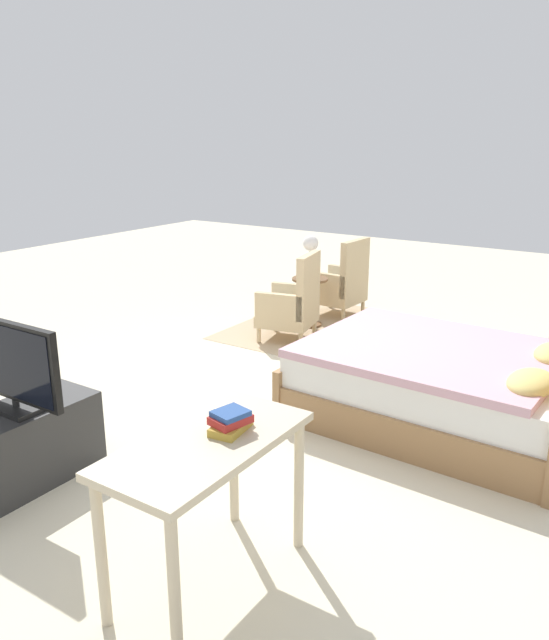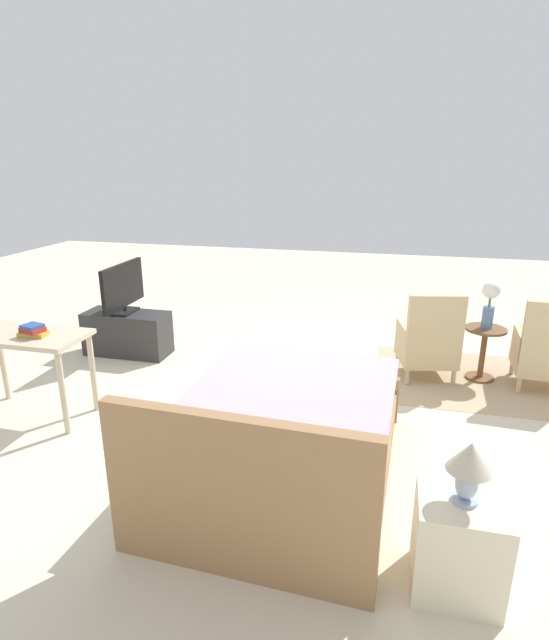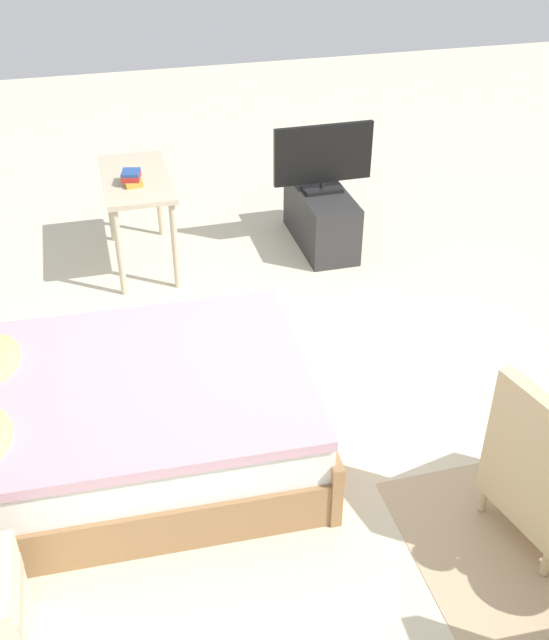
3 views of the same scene
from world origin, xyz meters
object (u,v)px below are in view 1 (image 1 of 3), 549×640
object	(u,v)px
flower_vase	(310,252)
tv_flatscreen	(11,365)
armchair_by_window_left	(342,284)
armchair_by_window_right	(293,305)
tv_stand	(22,448)
bed	(446,386)
vanity_desk	(207,462)
side_table	(310,296)
book_stack	(231,422)

from	to	relation	value
flower_vase	tv_flatscreen	bearing A→B (deg)	3.31
armchair_by_window_left	armchair_by_window_right	xyz separation A→B (m)	(1.09, -0.00, 0.00)
armchair_by_window_right	tv_stand	distance (m)	3.33
bed	flower_vase	bearing A→B (deg)	-127.18
tv_stand	vanity_desk	xyz separation A→B (m)	(0.05, 1.52, 0.40)
bed	side_table	bearing A→B (deg)	-127.18
armchair_by_window_right	side_table	xyz separation A→B (m)	(-0.54, -0.11, -0.04)
tv_stand	side_table	bearing A→B (deg)	-176.69
tv_stand	book_stack	bearing A→B (deg)	92.84
side_table	tv_flatscreen	distance (m)	3.90
armchair_by_window_right	tv_flatscreen	size ratio (longest dim) A/B	1.10
bed	side_table	distance (m)	2.64
armchair_by_window_left	vanity_desk	bearing A→B (deg)	20.09
side_table	vanity_desk	bearing A→B (deg)	24.02
armchair_by_window_left	book_stack	size ratio (longest dim) A/B	4.04
armchair_by_window_right	flower_vase	bearing A→B (deg)	-168.52
tv_flatscreen	book_stack	distance (m)	1.56
bed	flower_vase	distance (m)	2.70
armchair_by_window_left	tv_flatscreen	world-z (taller)	tv_flatscreen
vanity_desk	bed	bearing A→B (deg)	171.18
tv_stand	book_stack	xyz separation A→B (m)	(-0.08, 1.56, 0.56)
armchair_by_window_right	vanity_desk	size ratio (longest dim) A/B	0.88
armchair_by_window_left	side_table	world-z (taller)	armchair_by_window_left
armchair_by_window_left	flower_vase	distance (m)	0.73
tv_flatscreen	vanity_desk	distance (m)	1.53
armchair_by_window_right	flower_vase	size ratio (longest dim) A/B	1.93
bed	armchair_by_window_left	world-z (taller)	bed
armchair_by_window_left	armchair_by_window_right	distance (m)	1.09
armchair_by_window_right	tv_flatscreen	xyz separation A→B (m)	(3.33, 0.11, 0.41)
flower_vase	vanity_desk	xyz separation A→B (m)	(3.92, 1.75, -0.20)
bed	tv_flatscreen	size ratio (longest dim) A/B	2.50
bed	book_stack	xyz separation A→B (m)	(2.19, -0.32, 0.51)
flower_vase	book_stack	bearing A→B (deg)	25.25
vanity_desk	tv_stand	bearing A→B (deg)	-92.00
flower_vase	bed	bearing A→B (deg)	52.82
book_stack	vanity_desk	bearing A→B (deg)	-17.15
side_table	flower_vase	distance (m)	0.50
side_table	flower_vase	size ratio (longest dim) A/B	1.15
tv_stand	bed	bearing A→B (deg)	140.30
book_stack	side_table	bearing A→B (deg)	-154.75
book_stack	armchair_by_window_left	bearing A→B (deg)	-158.89
tv_flatscreen	vanity_desk	world-z (taller)	tv_flatscreen
bed	flower_vase	size ratio (longest dim) A/B	4.36
armchair_by_window_left	armchair_by_window_right	bearing A→B (deg)	-0.07
bed	armchair_by_window_right	xyz separation A→B (m)	(-1.06, -2.00, 0.08)
tv_flatscreen	vanity_desk	bearing A→B (deg)	88.08
vanity_desk	flower_vase	bearing A→B (deg)	-155.98
armchair_by_window_left	book_stack	bearing A→B (deg)	21.11
side_table	vanity_desk	distance (m)	4.30
bed	vanity_desk	xyz separation A→B (m)	(2.32, -0.36, 0.35)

